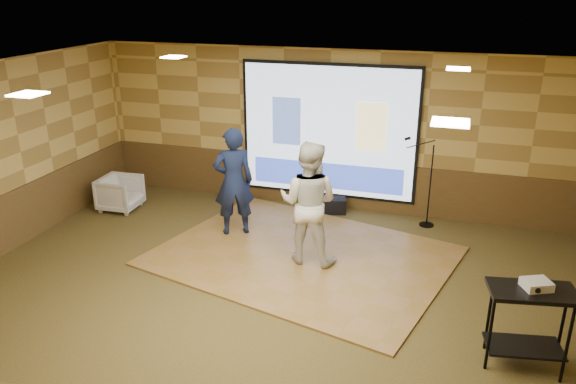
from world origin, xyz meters
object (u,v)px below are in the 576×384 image
(av_table, at_px, (529,313))
(projector, at_px, (537,284))
(mic_stand, at_px, (425,199))
(dance_floor, at_px, (302,256))
(duffel_bag, at_px, (333,205))
(player_left, at_px, (234,182))
(projector_screen, at_px, (328,133))
(banquet_chair, at_px, (120,193))
(player_right, at_px, (308,203))

(av_table, height_order, projector, projector)
(mic_stand, bearing_deg, dance_floor, -110.20)
(duffel_bag, bearing_deg, player_left, -134.32)
(projector_screen, xyz_separation_m, av_table, (3.24, -4.02, -0.79))
(player_left, bearing_deg, mic_stand, 174.32)
(mic_stand, relative_size, banquet_chair, 2.25)
(player_left, height_order, banquet_chair, player_left)
(player_left, xyz_separation_m, mic_stand, (3.09, 1.34, -0.46))
(projector_screen, relative_size, mic_stand, 2.06)
(dance_floor, height_order, duffel_bag, duffel_bag)
(player_right, height_order, av_table, player_right)
(player_left, height_order, projector, player_left)
(av_table, relative_size, duffel_bag, 2.15)
(projector, bearing_deg, dance_floor, 125.43)
(dance_floor, distance_m, mic_stand, 2.58)
(mic_stand, height_order, banquet_chair, mic_stand)
(dance_floor, distance_m, projector, 3.76)
(av_table, bearing_deg, dance_floor, 149.37)
(projector, distance_m, banquet_chair, 7.54)
(projector, xyz_separation_m, duffel_bag, (-3.08, 3.75, -0.88))
(av_table, relative_size, mic_stand, 0.61)
(projector_screen, relative_size, av_table, 3.40)
(dance_floor, height_order, banquet_chair, banquet_chair)
(projector_screen, xyz_separation_m, player_left, (-1.22, -1.67, -0.52))
(mic_stand, distance_m, banquet_chair, 5.69)
(projector_screen, height_order, av_table, projector_screen)
(projector_screen, xyz_separation_m, projector, (3.27, -3.97, -0.45))
(projector_screen, distance_m, player_right, 2.36)
(av_table, height_order, duffel_bag, av_table)
(dance_floor, height_order, projector, projector)
(player_right, relative_size, mic_stand, 1.18)
(player_right, relative_size, projector, 6.65)
(projector, height_order, mic_stand, mic_stand)
(duffel_bag, bearing_deg, dance_floor, -91.85)
(dance_floor, bearing_deg, duffel_bag, 88.15)
(dance_floor, bearing_deg, projector, -29.84)
(player_right, xyz_separation_m, av_table, (2.99, -1.72, -0.30))
(mic_stand, distance_m, duffel_bag, 1.72)
(projector_screen, relative_size, duffel_bag, 7.30)
(player_left, bearing_deg, projector, 123.70)
(dance_floor, xyz_separation_m, player_left, (-1.35, 0.50, 0.94))
(projector_screen, bearing_deg, dance_floor, -86.69)
(av_table, xyz_separation_m, duffel_bag, (-3.05, 3.79, -0.54))
(projector, distance_m, mic_stand, 3.94)
(projector, xyz_separation_m, banquet_chair, (-7.00, 2.71, -0.70))
(av_table, bearing_deg, banquet_chair, 158.48)
(projector_screen, height_order, player_right, projector_screen)
(mic_stand, bearing_deg, projector_screen, -166.82)
(projector_screen, distance_m, mic_stand, 2.14)
(mic_stand, xyz_separation_m, banquet_chair, (-5.61, -0.93, -0.17))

